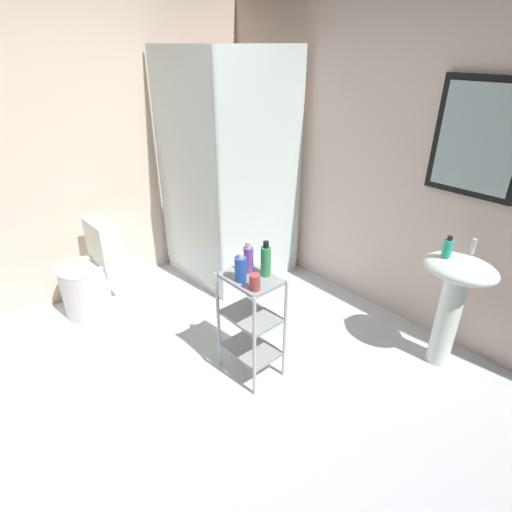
{
  "coord_description": "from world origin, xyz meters",
  "views": [
    {
      "loc": [
        1.58,
        -0.94,
        2.01
      ],
      "look_at": [
        -0.18,
        0.61,
        0.79
      ],
      "focal_mm": 28.92,
      "sensor_mm": 36.0,
      "label": 1
    }
  ],
  "objects": [
    {
      "name": "wall_left",
      "position": [
        -1.85,
        0.0,
        1.25
      ],
      "size": [
        0.1,
        4.2,
        2.5
      ],
      "primitive_type": "cube",
      "color": "beige",
      "rests_on": "ground_plane"
    },
    {
      "name": "pedestal_sink",
      "position": [
        0.74,
        1.52,
        0.58
      ],
      "size": [
        0.46,
        0.37,
        0.81
      ],
      "color": "white",
      "rests_on": "ground_plane"
    },
    {
      "name": "wall_back",
      "position": [
        0.01,
        1.85,
        1.25
      ],
      "size": [
        4.2,
        0.14,
        2.5
      ],
      "color": "beige",
      "rests_on": "ground_plane"
    },
    {
      "name": "toilet",
      "position": [
        -1.48,
        -0.04,
        0.31
      ],
      "size": [
        0.37,
        0.49,
        0.76
      ],
      "color": "white",
      "rests_on": "ground_plane"
    },
    {
      "name": "sink_faucet",
      "position": [
        0.74,
        1.64,
        0.86
      ],
      "size": [
        0.03,
        0.03,
        0.1
      ],
      "primitive_type": "cylinder",
      "color": "silver",
      "rests_on": "pedestal_sink"
    },
    {
      "name": "hand_soap_bottle",
      "position": [
        0.65,
        1.48,
        0.87
      ],
      "size": [
        0.06,
        0.06,
        0.14
      ],
      "color": "#2DBC99",
      "rests_on": "pedestal_sink"
    },
    {
      "name": "storage_cart",
      "position": [
        -0.06,
        0.47,
        0.44
      ],
      "size": [
        0.38,
        0.28,
        0.74
      ],
      "color": "silver",
      "rests_on": "ground_plane"
    },
    {
      "name": "conditioner_bottle_purple",
      "position": [
        -0.12,
        0.5,
        0.83
      ],
      "size": [
        0.06,
        0.06,
        0.21
      ],
      "color": "purple",
      "rests_on": "storage_cart"
    },
    {
      "name": "body_wash_bottle_green",
      "position": [
        -0.02,
        0.55,
        0.84
      ],
      "size": [
        0.06,
        0.06,
        0.23
      ],
      "color": "#3C9C5A",
      "rests_on": "storage_cart"
    },
    {
      "name": "shower_stall",
      "position": [
        -1.21,
        1.19,
        0.46
      ],
      "size": [
        0.92,
        0.92,
        2.0
      ],
      "color": "white",
      "rests_on": "ground_plane"
    },
    {
      "name": "rinse_cup",
      "position": [
        0.06,
        0.39,
        0.79
      ],
      "size": [
        0.07,
        0.07,
        0.1
      ],
      "primitive_type": "cylinder",
      "color": "#B24742",
      "rests_on": "storage_cart"
    },
    {
      "name": "ground_plane",
      "position": [
        0.0,
        0.0,
        -0.01
      ],
      "size": [
        4.2,
        4.2,
        0.02
      ],
      "primitive_type": "cube",
      "color": "silver"
    },
    {
      "name": "shampoo_bottle_blue",
      "position": [
        -0.07,
        0.4,
        0.82
      ],
      "size": [
        0.07,
        0.07,
        0.19
      ],
      "color": "blue",
      "rests_on": "storage_cart"
    }
  ]
}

